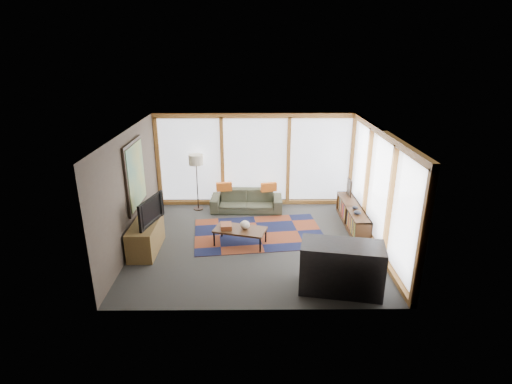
{
  "coord_description": "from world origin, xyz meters",
  "views": [
    {
      "loc": [
        -0.08,
        -8.25,
        4.25
      ],
      "look_at": [
        0.0,
        0.4,
        1.1
      ],
      "focal_mm": 28.0,
      "sensor_mm": 36.0,
      "label": 1
    }
  ],
  "objects_px": {
    "sofa": "(247,201)",
    "television": "(147,210)",
    "coffee_table": "(240,237)",
    "bookshelf": "(352,216)",
    "bar_counter": "(341,268)",
    "floor_lamp": "(197,182)",
    "tv_console": "(146,237)"
  },
  "relations": [
    {
      "from": "sofa",
      "to": "coffee_table",
      "type": "distance_m",
      "value": 2.03
    },
    {
      "from": "bookshelf",
      "to": "tv_console",
      "type": "bearing_deg",
      "value": -165.39
    },
    {
      "from": "floor_lamp",
      "to": "tv_console",
      "type": "relative_size",
      "value": 1.2
    },
    {
      "from": "sofa",
      "to": "bookshelf",
      "type": "xyz_separation_m",
      "value": [
        2.67,
        -1.02,
        -0.02
      ]
    },
    {
      "from": "bookshelf",
      "to": "bar_counter",
      "type": "relative_size",
      "value": 1.43
    },
    {
      "from": "television",
      "to": "bar_counter",
      "type": "bearing_deg",
      "value": -97.66
    },
    {
      "from": "sofa",
      "to": "bookshelf",
      "type": "distance_m",
      "value": 2.86
    },
    {
      "from": "sofa",
      "to": "tv_console",
      "type": "height_order",
      "value": "tv_console"
    },
    {
      "from": "floor_lamp",
      "to": "television",
      "type": "height_order",
      "value": "floor_lamp"
    },
    {
      "from": "floor_lamp",
      "to": "bar_counter",
      "type": "height_order",
      "value": "floor_lamp"
    },
    {
      "from": "bookshelf",
      "to": "television",
      "type": "height_order",
      "value": "television"
    },
    {
      "from": "floor_lamp",
      "to": "bar_counter",
      "type": "relative_size",
      "value": 1.05
    },
    {
      "from": "bookshelf",
      "to": "sofa",
      "type": "bearing_deg",
      "value": 159.11
    },
    {
      "from": "floor_lamp",
      "to": "bookshelf",
      "type": "xyz_separation_m",
      "value": [
        4.02,
        -1.12,
        -0.51
      ]
    },
    {
      "from": "sofa",
      "to": "floor_lamp",
      "type": "bearing_deg",
      "value": 177.53
    },
    {
      "from": "coffee_table",
      "to": "tv_console",
      "type": "height_order",
      "value": "tv_console"
    },
    {
      "from": "coffee_table",
      "to": "tv_console",
      "type": "xyz_separation_m",
      "value": [
        -2.06,
        -0.27,
        0.13
      ]
    },
    {
      "from": "floor_lamp",
      "to": "television",
      "type": "relative_size",
      "value": 1.52
    },
    {
      "from": "coffee_table",
      "to": "television",
      "type": "xyz_separation_m",
      "value": [
        -1.99,
        -0.23,
        0.75
      ]
    },
    {
      "from": "floor_lamp",
      "to": "sofa",
      "type": "bearing_deg",
      "value": -4.39
    },
    {
      "from": "sofa",
      "to": "television",
      "type": "xyz_separation_m",
      "value": [
        -2.11,
        -2.25,
        0.66
      ]
    },
    {
      "from": "bookshelf",
      "to": "bar_counter",
      "type": "xyz_separation_m",
      "value": [
        -0.9,
        -2.84,
        0.2
      ]
    },
    {
      "from": "sofa",
      "to": "bar_counter",
      "type": "relative_size",
      "value": 1.31
    },
    {
      "from": "bookshelf",
      "to": "coffee_table",
      "type": "bearing_deg",
      "value": -160.3
    },
    {
      "from": "sofa",
      "to": "tv_console",
      "type": "distance_m",
      "value": 3.16
    },
    {
      "from": "floor_lamp",
      "to": "television",
      "type": "distance_m",
      "value": 2.48
    },
    {
      "from": "bookshelf",
      "to": "bar_counter",
      "type": "height_order",
      "value": "bar_counter"
    },
    {
      "from": "coffee_table",
      "to": "bookshelf",
      "type": "xyz_separation_m",
      "value": [
        2.8,
        1.0,
        0.07
      ]
    },
    {
      "from": "television",
      "to": "floor_lamp",
      "type": "bearing_deg",
      "value": -3.18
    },
    {
      "from": "sofa",
      "to": "tv_console",
      "type": "relative_size",
      "value": 1.49
    },
    {
      "from": "tv_console",
      "to": "television",
      "type": "bearing_deg",
      "value": 23.49
    },
    {
      "from": "coffee_table",
      "to": "tv_console",
      "type": "bearing_deg",
      "value": -172.67
    }
  ]
}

